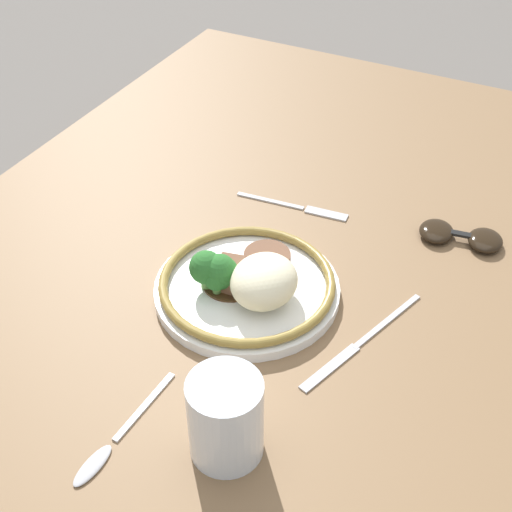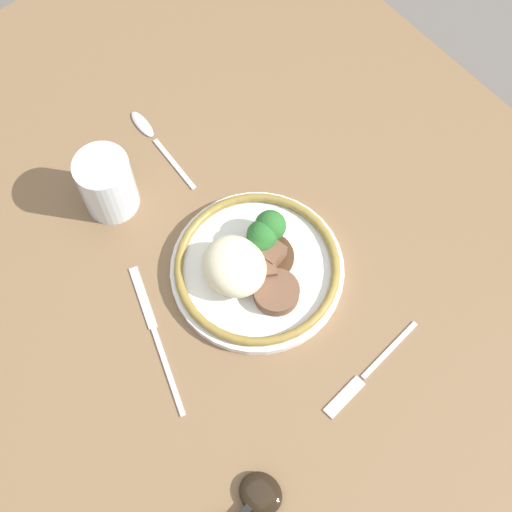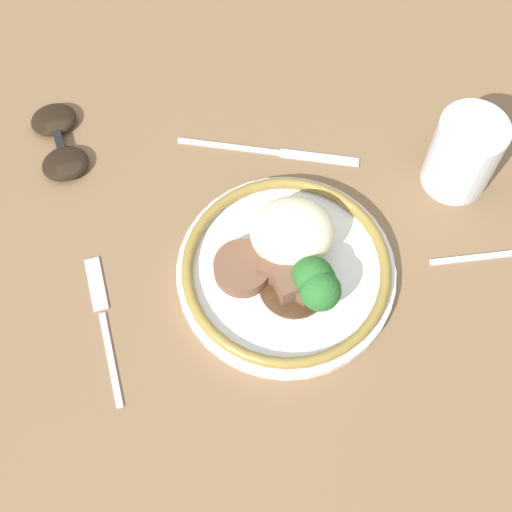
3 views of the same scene
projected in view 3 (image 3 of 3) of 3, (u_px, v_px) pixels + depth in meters
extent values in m
plane|color=#5B5651|center=(242.00, 285.00, 0.80)|extent=(8.00, 8.00, 0.00)
cube|color=brown|center=(242.00, 277.00, 0.79)|extent=(1.33, 0.96, 0.04)
cylinder|color=white|center=(286.00, 273.00, 0.76)|extent=(0.23, 0.23, 0.01)
torus|color=olive|center=(286.00, 268.00, 0.75)|extent=(0.22, 0.22, 0.01)
ellipsoid|color=beige|center=(292.00, 232.00, 0.74)|extent=(0.09, 0.08, 0.06)
cylinder|color=brown|center=(246.00, 268.00, 0.74)|extent=(0.06, 0.06, 0.02)
cylinder|color=#472D19|center=(294.00, 286.00, 0.74)|extent=(0.07, 0.07, 0.00)
cube|color=brown|center=(291.00, 284.00, 0.73)|extent=(0.04, 0.04, 0.03)
cube|color=brown|center=(276.00, 268.00, 0.74)|extent=(0.04, 0.04, 0.03)
cube|color=brown|center=(305.00, 281.00, 0.73)|extent=(0.03, 0.03, 0.03)
cube|color=brown|center=(305.00, 285.00, 0.73)|extent=(0.02, 0.02, 0.02)
cube|color=brown|center=(301.00, 286.00, 0.73)|extent=(0.04, 0.04, 0.03)
cylinder|color=#568442|center=(309.00, 284.00, 0.74)|extent=(0.01, 0.01, 0.01)
sphere|color=#286628|center=(311.00, 275.00, 0.72)|extent=(0.04, 0.04, 0.04)
cylinder|color=#568442|center=(313.00, 284.00, 0.74)|extent=(0.01, 0.01, 0.01)
sphere|color=#286628|center=(314.00, 278.00, 0.72)|extent=(0.03, 0.03, 0.03)
cylinder|color=#568442|center=(318.00, 300.00, 0.73)|extent=(0.01, 0.01, 0.02)
sphere|color=#286628|center=(320.00, 291.00, 0.70)|extent=(0.04, 0.04, 0.04)
cylinder|color=#568442|center=(312.00, 286.00, 0.73)|extent=(0.01, 0.01, 0.02)
sphere|color=#286628|center=(313.00, 276.00, 0.71)|extent=(0.04, 0.04, 0.04)
cylinder|color=#568442|center=(319.00, 286.00, 0.74)|extent=(0.01, 0.01, 0.01)
sphere|color=#286628|center=(320.00, 278.00, 0.72)|extent=(0.03, 0.03, 0.03)
cylinder|color=#F4AD19|center=(460.00, 163.00, 0.79)|extent=(0.07, 0.07, 0.06)
cylinder|color=silver|center=(464.00, 154.00, 0.77)|extent=(0.07, 0.07, 0.10)
cube|color=#B7B7BC|center=(111.00, 359.00, 0.72)|extent=(0.02, 0.10, 0.00)
cube|color=#B7B7BC|center=(96.00, 284.00, 0.76)|extent=(0.02, 0.06, 0.00)
cube|color=#B7B7BC|center=(231.00, 147.00, 0.83)|extent=(0.12, 0.05, 0.00)
cube|color=#B7B7BC|center=(319.00, 158.00, 0.83)|extent=(0.09, 0.04, 0.00)
cube|color=#B7B7BC|center=(476.00, 258.00, 0.77)|extent=(0.10, 0.01, 0.00)
ellipsoid|color=black|center=(65.00, 164.00, 0.82)|extent=(0.06, 0.05, 0.02)
ellipsoid|color=black|center=(54.00, 120.00, 0.84)|extent=(0.06, 0.05, 0.02)
cube|color=black|center=(59.00, 140.00, 0.83)|extent=(0.01, 0.03, 0.00)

